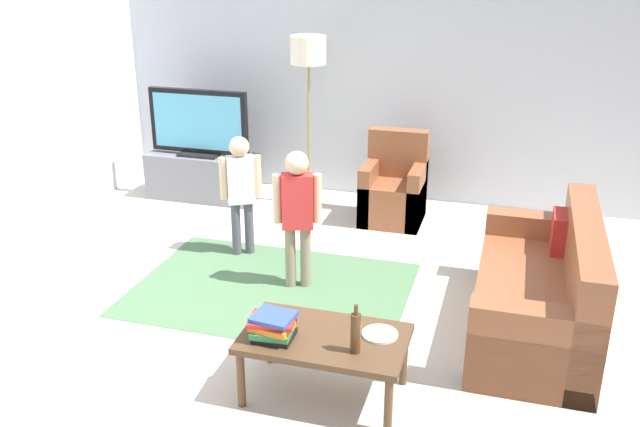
{
  "coord_description": "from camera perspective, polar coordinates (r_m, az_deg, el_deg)",
  "views": [
    {
      "loc": [
        1.43,
        -4.25,
        2.63
      ],
      "look_at": [
        0.0,
        0.6,
        0.65
      ],
      "focal_mm": 38.83,
      "sensor_mm": 36.0,
      "label": 1
    }
  ],
  "objects": [
    {
      "name": "coffee_table",
      "position": [
        4.26,
        0.37,
        -10.6
      ],
      "size": [
        1.0,
        0.6,
        0.42
      ],
      "color": "#513823",
      "rests_on": "ground"
    },
    {
      "name": "couch",
      "position": [
        5.22,
        18.12,
        -6.43
      ],
      "size": [
        0.8,
        1.8,
        0.86
      ],
      "color": "brown",
      "rests_on": "ground"
    },
    {
      "name": "armchair",
      "position": [
        7.01,
        6.12,
        1.81
      ],
      "size": [
        0.6,
        0.6,
        0.9
      ],
      "color": "brown",
      "rests_on": "ground"
    },
    {
      "name": "plate",
      "position": [
        4.25,
        4.96,
        -9.87
      ],
      "size": [
        0.22,
        0.22,
        0.02
      ],
      "color": "white",
      "rests_on": "coffee_table"
    },
    {
      "name": "tv",
      "position": [
        7.52,
        -9.97,
        7.33
      ],
      "size": [
        1.1,
        0.28,
        0.71
      ],
      "color": "black",
      "rests_on": "tv_stand"
    },
    {
      "name": "tv_remote",
      "position": [
        4.39,
        -3.07,
        -8.69
      ],
      "size": [
        0.17,
        0.06,
        0.02
      ],
      "primitive_type": "cube",
      "rotation": [
        0.0,
        0.0,
        -0.09
      ],
      "color": "black",
      "rests_on": "coffee_table"
    },
    {
      "name": "area_rug",
      "position": [
        5.68,
        -4.02,
        -6.2
      ],
      "size": [
        2.2,
        1.6,
        0.01
      ],
      "primitive_type": "cube",
      "color": "#4C724C",
      "rests_on": "ground"
    },
    {
      "name": "wall_back",
      "position": [
        7.5,
        5.29,
        11.45
      ],
      "size": [
        6.0,
        0.12,
        2.7
      ],
      "primitive_type": "cube",
      "color": "silver",
      "rests_on": "ground"
    },
    {
      "name": "child_center",
      "position": [
        5.45,
        -1.88,
        0.52
      ],
      "size": [
        0.37,
        0.21,
        1.15
      ],
      "color": "gray",
      "rests_on": "ground"
    },
    {
      "name": "bottle",
      "position": [
        4.02,
        2.95,
        -9.77
      ],
      "size": [
        0.06,
        0.06,
        0.31
      ],
      "color": "#4C3319",
      "rests_on": "coffee_table"
    },
    {
      "name": "tv_stand",
      "position": [
        7.7,
        -9.62,
        3.0
      ],
      "size": [
        1.2,
        0.44,
        0.5
      ],
      "color": "slate",
      "rests_on": "ground"
    },
    {
      "name": "ground",
      "position": [
        5.2,
        -1.89,
        -9.01
      ],
      "size": [
        7.8,
        7.8,
        0.0
      ],
      "primitive_type": "plane",
      "color": "beige"
    },
    {
      "name": "child_near_tv",
      "position": [
        6.1,
        -6.55,
        2.36
      ],
      "size": [
        0.33,
        0.23,
        1.09
      ],
      "color": "#4C4C59",
      "rests_on": "ground"
    },
    {
      "name": "book_stack",
      "position": [
        4.18,
        -3.9,
        -9.28
      ],
      "size": [
        0.29,
        0.24,
        0.16
      ],
      "color": "black",
      "rests_on": "coffee_table"
    },
    {
      "name": "floor_lamp",
      "position": [
        7.11,
        -0.98,
        12.57
      ],
      "size": [
        0.36,
        0.36,
        1.78
      ],
      "color": "#262626",
      "rests_on": "ground"
    }
  ]
}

